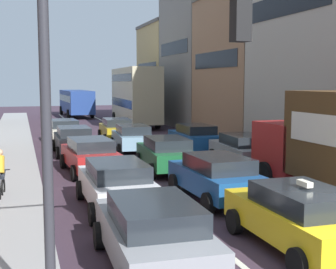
% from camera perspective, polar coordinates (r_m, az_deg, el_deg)
% --- Properties ---
extents(sidewalk_left, '(2.60, 64.00, 0.14)m').
position_cam_1_polar(sidewalk_left, '(27.51, -18.65, -1.86)').
color(sidewalk_left, '#9B9B9B').
rests_on(sidewalk_left, ground).
extents(lane_stripe_left, '(0.16, 60.00, 0.01)m').
position_cam_1_polar(lane_stripe_left, '(27.85, -8.31, -1.62)').
color(lane_stripe_left, silver).
rests_on(lane_stripe_left, ground).
extents(lane_stripe_right, '(0.16, 60.00, 0.01)m').
position_cam_1_polar(lane_stripe_right, '(28.58, -1.56, -1.35)').
color(lane_stripe_right, silver).
rests_on(lane_stripe_right, ground).
extents(building_row_right, '(7.20, 43.90, 14.15)m').
position_cam_1_polar(building_row_right, '(32.16, 12.52, 10.36)').
color(building_row_right, tan).
rests_on(building_row_right, ground).
extents(traffic_light_pole, '(3.58, 0.38, 5.50)m').
position_cam_1_polar(traffic_light_pole, '(7.34, -4.87, 5.95)').
color(traffic_light_pole, '#2D2D33').
rests_on(traffic_light_pole, ground).
extents(taxi_centre_lane_front, '(2.08, 4.31, 1.66)m').
position_cam_1_polar(taxi_centre_lane_front, '(11.34, 15.71, -9.56)').
color(taxi_centre_lane_front, yellow).
rests_on(taxi_centre_lane_front, ground).
extents(sedan_left_lane_front, '(2.17, 4.35, 1.49)m').
position_cam_1_polar(sedan_left_lane_front, '(9.84, -1.83, -11.79)').
color(sedan_left_lane_front, gray).
rests_on(sedan_left_lane_front, ground).
extents(sedan_centre_lane_second, '(2.17, 4.35, 1.49)m').
position_cam_1_polar(sedan_centre_lane_second, '(15.50, 5.89, -5.05)').
color(sedan_centre_lane_second, '#194C8C').
rests_on(sedan_centre_lane_second, ground).
extents(wagon_left_lane_second, '(2.06, 4.30, 1.49)m').
position_cam_1_polar(wagon_left_lane_second, '(14.38, -6.27, -5.96)').
color(wagon_left_lane_second, silver).
rests_on(wagon_left_lane_second, ground).
extents(hatchback_centre_lane_third, '(2.25, 4.39, 1.49)m').
position_cam_1_polar(hatchback_centre_lane_third, '(20.29, -0.22, -2.29)').
color(hatchback_centre_lane_third, '#19592D').
rests_on(hatchback_centre_lane_third, ground).
extents(sedan_left_lane_third, '(2.28, 4.40, 1.49)m').
position_cam_1_polar(sedan_left_lane_third, '(20.21, -9.45, -2.41)').
color(sedan_left_lane_third, '#A51E1E').
rests_on(sedan_left_lane_third, ground).
extents(coupe_centre_lane_fourth, '(2.27, 4.40, 1.49)m').
position_cam_1_polar(coupe_centre_lane_fourth, '(26.18, -4.33, -0.33)').
color(coupe_centre_lane_fourth, '#759EB7').
rests_on(coupe_centre_lane_fourth, ground).
extents(sedan_left_lane_fourth, '(2.07, 4.30, 1.49)m').
position_cam_1_polar(sedan_left_lane_fourth, '(25.58, -11.40, -0.60)').
color(sedan_left_lane_fourth, black).
rests_on(sedan_left_lane_fourth, ground).
extents(sedan_centre_lane_fifth, '(2.22, 4.38, 1.49)m').
position_cam_1_polar(sedan_centre_lane_fifth, '(30.88, -6.26, 0.68)').
color(sedan_centre_lane_fifth, '#B29319').
rests_on(sedan_centre_lane_fifth, ground).
extents(sedan_left_lane_fifth, '(2.23, 4.38, 1.49)m').
position_cam_1_polar(sedan_left_lane_fifth, '(30.54, -12.60, 0.50)').
color(sedan_left_lane_fifth, beige).
rests_on(sedan_left_lane_fifth, ground).
extents(sedan_right_lane_behind_truck, '(2.29, 4.41, 1.49)m').
position_cam_1_polar(sedan_right_lane_behind_truck, '(21.71, 9.09, -1.80)').
color(sedan_right_lane_behind_truck, gray).
rests_on(sedan_right_lane_behind_truck, ground).
extents(wagon_right_lane_far, '(2.08, 4.31, 1.49)m').
position_cam_1_polar(wagon_right_lane_far, '(26.31, 3.31, -0.29)').
color(wagon_right_lane_far, '#194C8C').
rests_on(wagon_right_lane_far, ground).
extents(bus_mid_queue_primary, '(3.09, 10.58, 5.06)m').
position_cam_1_polar(bus_mid_queue_primary, '(41.38, -4.03, 4.97)').
color(bus_mid_queue_primary, '#BFB793').
rests_on(bus_mid_queue_primary, ground).
extents(bus_far_queue_secondary, '(3.00, 10.56, 2.90)m').
position_cam_1_polar(bus_far_queue_secondary, '(53.51, -11.11, 4.05)').
color(bus_far_queue_secondary, navy).
rests_on(bus_far_queue_secondary, ground).
extents(cyclist_on_sidewalk, '(0.50, 1.73, 1.72)m').
position_cam_1_polar(cyclist_on_sidewalk, '(16.09, -19.71, -4.78)').
color(cyclist_on_sidewalk, black).
rests_on(cyclist_on_sidewalk, ground).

